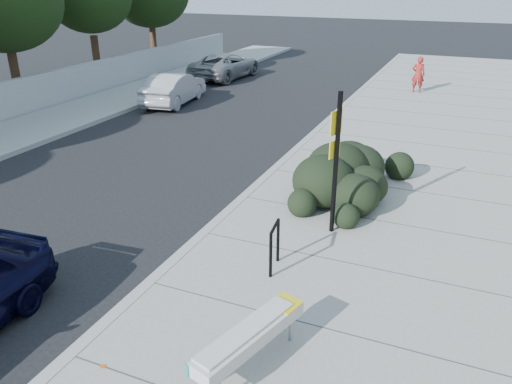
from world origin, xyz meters
TOP-DOWN VIEW (x-y plane):
  - ground at (0.00, 0.00)m, footprint 120.00×120.00m
  - sidewalk_near at (5.60, 5.00)m, footprint 11.20×50.00m
  - curb_near at (0.00, 5.00)m, footprint 0.22×50.00m
  - curb_far at (-8.00, 5.00)m, footprint 0.22×50.00m
  - tree_far_d at (-12.50, 9.00)m, footprint 4.60×4.60m
  - bench at (2.45, -1.14)m, footprint 0.97×1.98m
  - bike_rack at (1.87, 1.28)m, footprint 0.13×0.61m
  - sign_post at (2.44, 3.12)m, footprint 0.17×0.32m
  - hedge at (2.48, 5.28)m, footprint 2.50×4.08m
  - wagon_silver at (-6.94, 12.12)m, footprint 1.92×4.16m
  - suv_silver at (-7.50, 18.19)m, footprint 2.44×4.89m
  - pedestrian at (2.45, 17.90)m, footprint 0.64×0.47m

SIDE VIEW (x-z plane):
  - ground at x=0.00m, z-range 0.00..0.00m
  - sidewalk_near at x=5.60m, z-range 0.00..0.15m
  - curb_near at x=0.00m, z-range 0.00..0.17m
  - curb_far at x=-8.00m, z-range 0.00..0.17m
  - bench at x=2.45m, z-range 0.32..0.92m
  - wagon_silver at x=-6.94m, z-range 0.00..1.32m
  - suv_silver at x=-7.50m, z-range 0.00..1.33m
  - bike_rack at x=1.87m, z-range 0.24..1.14m
  - hedge at x=2.48m, z-range 0.15..1.58m
  - pedestrian at x=2.45m, z-range 0.15..1.75m
  - sign_post at x=2.44m, z-range 0.33..3.31m
  - tree_far_d at x=-12.50m, z-range 1.11..7.27m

